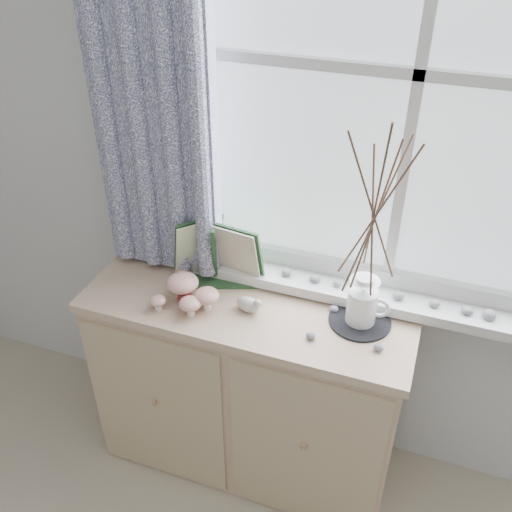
# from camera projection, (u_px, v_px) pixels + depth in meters

# --- Properties ---
(sideboard) EXTENTS (1.20, 0.45, 0.85)m
(sideboard) POSITION_uv_depth(u_px,v_px,m) (248.00, 387.00, 2.27)
(sideboard) COLOR #C9A98C
(sideboard) RESTS_ON ground
(botanical_book) EXTENTS (0.40, 0.25, 0.26)m
(botanical_book) POSITION_uv_depth(u_px,v_px,m) (213.00, 257.00, 2.05)
(botanical_book) COLOR #214524
(botanical_book) RESTS_ON sideboard
(toadstool_cluster) EXTENTS (0.23, 0.17, 0.11)m
(toadstool_cluster) POSITION_uv_depth(u_px,v_px,m) (188.00, 292.00, 1.99)
(toadstool_cluster) COLOR white
(toadstool_cluster) RESTS_ON sideboard
(wooden_eggs) EXTENTS (0.13, 0.17, 0.06)m
(wooden_eggs) POSITION_uv_depth(u_px,v_px,m) (183.00, 285.00, 2.08)
(wooden_eggs) COLOR tan
(wooden_eggs) RESTS_ON sideboard
(songbird_figurine) EXTENTS (0.12, 0.07, 0.06)m
(songbird_figurine) POSITION_uv_depth(u_px,v_px,m) (248.00, 304.00, 1.99)
(songbird_figurine) COLOR beige
(songbird_figurine) RESTS_ON sideboard
(crocheted_doily) EXTENTS (0.21, 0.21, 0.01)m
(crocheted_doily) POSITION_uv_depth(u_px,v_px,m) (360.00, 321.00, 1.95)
(crocheted_doily) COLOR black
(crocheted_doily) RESTS_ON sideboard
(twig_pitcher) EXTENTS (0.29, 0.29, 0.77)m
(twig_pitcher) POSITION_uv_depth(u_px,v_px,m) (375.00, 210.00, 1.70)
(twig_pitcher) COLOR white
(twig_pitcher) RESTS_ON crocheted_doily
(sideboard_pebbles) EXTENTS (0.33, 0.23, 0.02)m
(sideboard_pebbles) POSITION_uv_depth(u_px,v_px,m) (338.00, 321.00, 1.94)
(sideboard_pebbles) COLOR gray
(sideboard_pebbles) RESTS_ON sideboard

